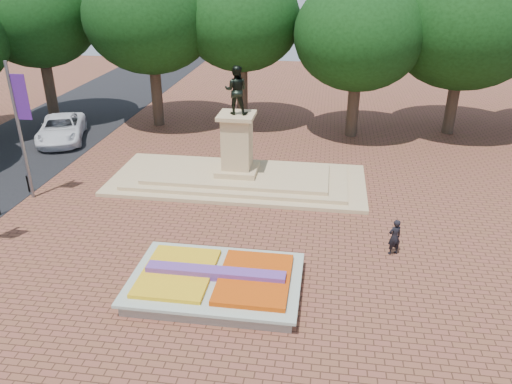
{
  "coord_description": "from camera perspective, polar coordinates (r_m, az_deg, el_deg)",
  "views": [
    {
      "loc": [
        4.74,
        -17.0,
        11.22
      ],
      "look_at": [
        1.9,
        2.15,
        2.2
      ],
      "focal_mm": 35.0,
      "sensor_mm": 36.0,
      "label": 1
    }
  ],
  "objects": [
    {
      "name": "tree_row_back",
      "position": [
        35.37,
        4.68,
        17.53
      ],
      "size": [
        44.8,
        8.8,
        10.43
      ],
      "color": "#35251D",
      "rests_on": "ground"
    },
    {
      "name": "ground",
      "position": [
        20.91,
        -6.08,
        -7.62
      ],
      "size": [
        90.0,
        90.0,
        0.0
      ],
      "primitive_type": "plane",
      "color": "brown",
      "rests_on": "ground"
    },
    {
      "name": "van",
      "position": [
        36.54,
        -21.36,
        6.75
      ],
      "size": [
        4.7,
        6.58,
        1.66
      ],
      "primitive_type": "imported",
      "rotation": [
        0.0,
        0.0,
        0.36
      ],
      "color": "silver",
      "rests_on": "ground"
    },
    {
      "name": "flower_bed",
      "position": [
        18.87,
        -4.54,
        -10.16
      ],
      "size": [
        6.3,
        4.3,
        0.91
      ],
      "color": "gray",
      "rests_on": "ground"
    },
    {
      "name": "pedestrian",
      "position": [
        21.51,
        15.55,
        -4.98
      ],
      "size": [
        0.69,
        0.6,
        1.61
      ],
      "primitive_type": "imported",
      "rotation": [
        0.0,
        0.0,
        3.6
      ],
      "color": "black",
      "rests_on": "ground"
    },
    {
      "name": "monument",
      "position": [
        27.46,
        -2.13,
        2.86
      ],
      "size": [
        14.0,
        6.0,
        6.4
      ],
      "color": "tan",
      "rests_on": "ground"
    }
  ]
}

